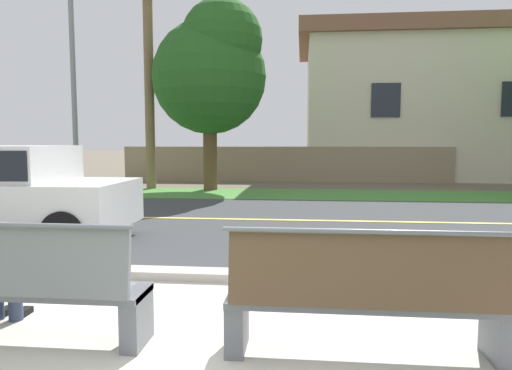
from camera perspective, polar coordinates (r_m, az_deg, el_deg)
ground_plane at (r=10.97m, az=1.05°, el=-3.02°), size 140.00×140.00×0.00m
sidewalk_pavement at (r=3.70m, az=-9.25°, el=-20.34°), size 44.00×3.60×0.01m
curb_edge at (r=5.47m, az=-3.88°, el=-11.11°), size 44.00×0.30×0.11m
street_asphalt at (r=9.49m, az=0.31°, el=-4.31°), size 52.00×8.00×0.01m
road_centre_line at (r=9.49m, az=0.31°, el=-4.28°), size 48.00×0.14×0.01m
far_verge_grass at (r=14.09m, az=2.10°, el=-1.11°), size 48.00×2.80×0.02m
bench_left at (r=4.16m, az=-27.67°, el=-11.16°), size 2.06×0.48×1.01m
bench_right at (r=3.54m, az=13.48°, el=-13.57°), size 2.06×0.48×1.01m
streetlamp at (r=15.60m, az=-21.36°, el=14.09°), size 0.24×2.10×7.11m
shade_tree_far_left at (r=15.36m, az=-5.40°, el=14.16°), size 3.69×3.69×6.08m
palm_tree_tall at (r=16.64m, az=-13.27°, el=21.03°), size 2.09×1.98×7.62m
garden_wall at (r=18.36m, az=3.52°, el=2.57°), size 13.00×0.36×1.40m
house_across_street at (r=22.29m, az=20.45°, el=9.27°), size 11.50×6.91×6.38m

